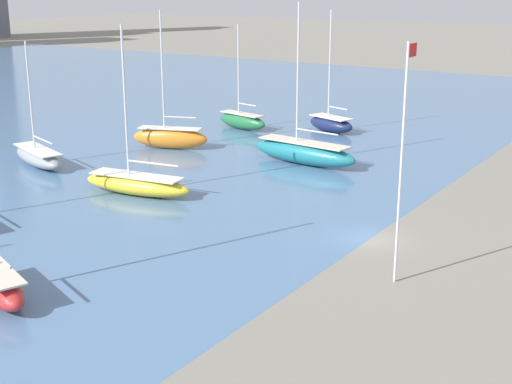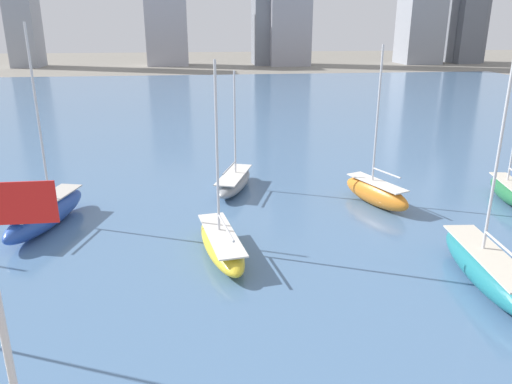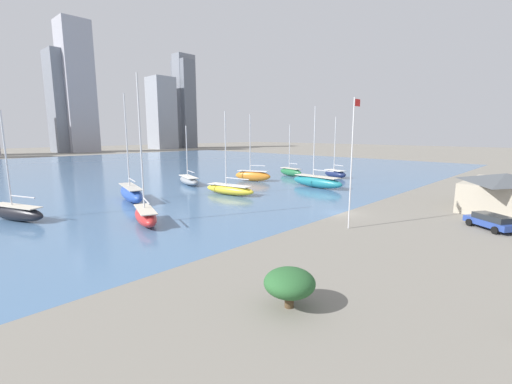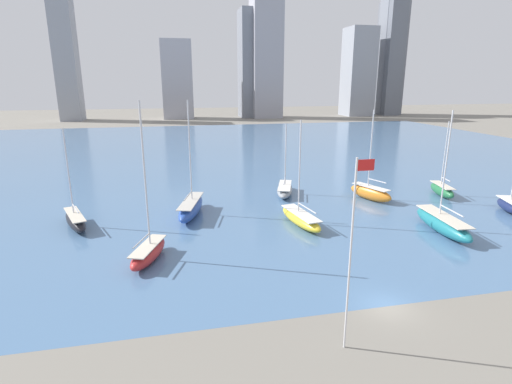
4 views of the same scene
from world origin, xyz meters
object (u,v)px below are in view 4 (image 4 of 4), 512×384
Objects in this scene: sailboat_black at (75,220)px; sailboat_teal at (442,223)px; sailboat_green at (442,190)px; sailboat_yellow at (301,218)px; sailboat_red at (148,252)px; sailboat_gray at (285,189)px; flag_pole at (351,252)px; sailboat_orange at (370,192)px; sailboat_navy at (511,205)px; sailboat_blue at (191,207)px.

sailboat_teal is (43.63, -11.26, 0.15)m from sailboat_black.
sailboat_green is 17.36m from sailboat_teal.
sailboat_teal reaches higher than sailboat_yellow.
sailboat_gray is at bearing 65.63° from sailboat_red.
flag_pole is 37.56m from sailboat_orange.
sailboat_navy reaches higher than flag_pole.
sailboat_red reaches higher than sailboat_navy.
sailboat_blue is at bearing -15.33° from sailboat_black.
sailboat_black is 30.92m from sailboat_gray.
sailboat_orange is (-12.19, 0.40, 0.17)m from sailboat_green.
sailboat_green is at bearing 58.85° from sailboat_teal.
sailboat_yellow is 27.35m from sailboat_green.
sailboat_orange is (41.74, 3.13, 0.20)m from sailboat_black.
flag_pole is 1.08× the size of sailboat_black.
sailboat_green is at bearing 5.14° from sailboat_gray.
sailboat_navy is at bearing -54.16° from sailboat_green.
sailboat_yellow is 17.00m from sailboat_teal.
sailboat_green is 0.81× the size of sailboat_teal.
sailboat_navy is (35.01, 22.38, -6.15)m from flag_pole.
sailboat_blue is at bearing -135.66° from sailboat_gray.
sailboat_red is at bearing -149.94° from sailboat_green.
sailboat_gray is 13.27m from sailboat_orange.
sailboat_red is 49.04m from sailboat_navy.
sailboat_navy reaches higher than sailboat_green.
sailboat_blue is at bearing 89.48° from sailboat_red.
flag_pole reaches higher than sailboat_gray.
sailboat_black is 15.18m from sailboat_red.
sailboat_red reaches higher than sailboat_gray.
sailboat_black is 0.93× the size of sailboat_yellow.
sailboat_teal reaches higher than sailboat_navy.
sailboat_black is 28.23m from sailboat_yellow.
sailboat_black is 0.80× the size of sailboat_blue.
sailboat_red reaches higher than sailboat_yellow.
flag_pole is at bearing -72.20° from sailboat_black.
sailboat_teal is (1.89, -14.38, -0.04)m from sailboat_orange.
sailboat_red reaches higher than sailboat_orange.
sailboat_orange is (13.99, 8.32, 0.27)m from sailboat_yellow.
sailboat_orange reaches higher than sailboat_gray.
sailboat_blue is at bearing 144.97° from sailboat_yellow.
sailboat_teal is at bearing -29.77° from sailboat_yellow.
sailboat_teal is at bearing -35.23° from sailboat_black.
sailboat_teal is (-10.30, -13.98, 0.12)m from sailboat_green.
sailboat_teal is (29.25, -12.63, -0.04)m from sailboat_blue.
sailboat_black is at bearing -144.87° from sailboat_gray.
sailboat_yellow reaches higher than sailboat_green.
sailboat_navy is at bearing 32.59° from flag_pole.
sailboat_navy is 0.92× the size of sailboat_teal.
sailboat_red is (9.32, -11.98, 0.04)m from sailboat_black.
sailboat_yellow is 0.99× the size of sailboat_navy.
sailboat_red is 1.20× the size of sailboat_navy.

